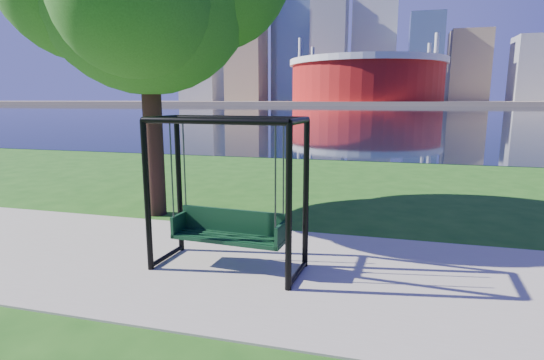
% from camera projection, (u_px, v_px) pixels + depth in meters
% --- Properties ---
extents(ground, '(900.00, 900.00, 0.00)m').
position_uv_depth(ground, '(276.00, 259.00, 7.01)').
color(ground, '#1E5114').
rests_on(ground, ground).
extents(path, '(120.00, 4.00, 0.03)m').
position_uv_depth(path, '(268.00, 270.00, 6.53)').
color(path, '#9E937F').
rests_on(path, ground).
extents(river, '(900.00, 180.00, 0.02)m').
position_uv_depth(river, '(380.00, 111.00, 103.83)').
color(river, black).
rests_on(river, ground).
extents(far_bank, '(900.00, 228.00, 2.00)m').
position_uv_depth(far_bank, '(385.00, 103.00, 297.28)').
color(far_bank, '#937F60').
rests_on(far_bank, ground).
extents(stadium, '(83.00, 83.00, 32.00)m').
position_uv_depth(stadium, '(366.00, 79.00, 229.98)').
color(stadium, maroon).
rests_on(stadium, far_bank).
extents(skyline, '(392.00, 66.00, 96.50)m').
position_uv_depth(skyline, '(381.00, 53.00, 304.63)').
color(skyline, gray).
rests_on(skyline, far_bank).
extents(swing, '(2.36, 1.15, 2.35)m').
position_uv_depth(swing, '(228.00, 198.00, 6.41)').
color(swing, black).
rests_on(swing, ground).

